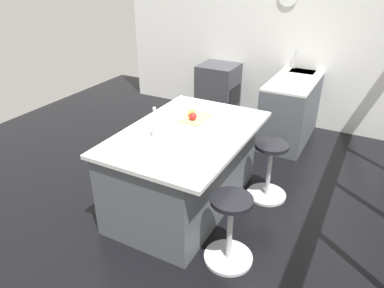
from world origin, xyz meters
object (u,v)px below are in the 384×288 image
object	(u,v)px
oven_range	(218,91)
water_bottle	(155,126)
kitchen_island	(184,168)
apple_red	(193,116)
apple_yellow	(191,113)
stool_middle	(230,232)
cutting_board	(196,118)
stool_by_window	(269,172)

from	to	relation	value
oven_range	water_bottle	distance (m)	2.84
kitchen_island	apple_red	xyz separation A→B (m)	(-0.23, -0.02, 0.50)
oven_range	apple_yellow	world-z (taller)	apple_yellow
stool_middle	apple_yellow	distance (m)	1.36
kitchen_island	apple_yellow	size ratio (longest dim) A/B	22.42
apple_yellow	water_bottle	bearing A→B (deg)	-6.70
oven_range	water_bottle	size ratio (longest dim) A/B	2.83
oven_range	kitchen_island	xyz separation A→B (m)	(2.45, 0.72, 0.00)
stool_middle	cutting_board	bearing A→B (deg)	-137.65
apple_red	water_bottle	world-z (taller)	water_bottle
stool_by_window	water_bottle	world-z (taller)	water_bottle
cutting_board	apple_yellow	xyz separation A→B (m)	(0.01, -0.05, 0.05)
oven_range	apple_red	bearing A→B (deg)	17.57
stool_by_window	stool_middle	xyz separation A→B (m)	(1.10, 0.00, 0.00)
apple_yellow	cutting_board	bearing A→B (deg)	96.78
kitchen_island	water_bottle	size ratio (longest dim) A/B	5.62
stool_by_window	apple_yellow	xyz separation A→B (m)	(0.24, -0.84, 0.63)
water_bottle	cutting_board	bearing A→B (deg)	168.82
kitchen_island	apple_red	size ratio (longest dim) A/B	21.50
apple_yellow	water_bottle	size ratio (longest dim) A/B	0.25
kitchen_island	water_bottle	distance (m)	0.64
stool_by_window	apple_red	size ratio (longest dim) A/B	8.11
oven_range	kitchen_island	world-z (taller)	same
stool_middle	kitchen_island	bearing A→B (deg)	-125.83
stool_middle	cutting_board	distance (m)	1.31
apple_yellow	stool_by_window	bearing A→B (deg)	105.88
stool_by_window	apple_yellow	world-z (taller)	apple_yellow
cutting_board	apple_red	world-z (taller)	apple_red
stool_middle	apple_yellow	world-z (taller)	apple_yellow
oven_range	kitchen_island	size ratio (longest dim) A/B	0.50
kitchen_island	stool_by_window	world-z (taller)	kitchen_island
oven_range	stool_by_window	size ratio (longest dim) A/B	1.33
cutting_board	apple_red	size ratio (longest dim) A/B	4.40
cutting_board	apple_red	bearing A→B (deg)	6.58
oven_range	apple_red	world-z (taller)	apple_red
water_bottle	apple_yellow	bearing A→B (deg)	173.30
apple_yellow	kitchen_island	bearing A→B (deg)	13.87
apple_red	oven_range	bearing A→B (deg)	-162.43
cutting_board	apple_yellow	distance (m)	0.07
cutting_board	apple_yellow	bearing A→B (deg)	-83.22
stool_middle	cutting_board	world-z (taller)	cutting_board
kitchen_island	apple_red	world-z (taller)	apple_red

